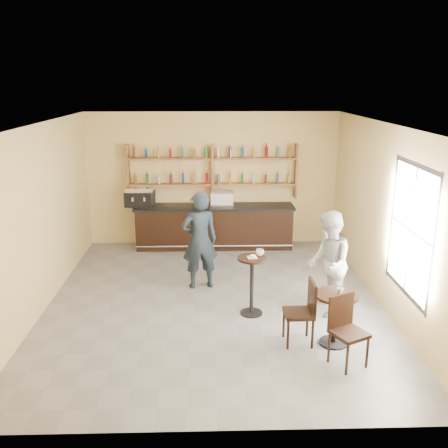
{
  "coord_description": "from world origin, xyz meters",
  "views": [
    {
      "loc": [
        -0.07,
        -8.37,
        3.91
      ],
      "look_at": [
        0.2,
        0.8,
        1.25
      ],
      "focal_mm": 40.0,
      "sensor_mm": 36.0,
      "label": 1
    }
  ],
  "objects_px": {
    "pastry_case": "(222,199)",
    "pedestal_table": "(252,286)",
    "bar_counter": "(214,226)",
    "patron_second": "(328,263)",
    "chair_west": "(299,313)",
    "man_main": "(200,240)",
    "espresso_machine": "(140,197)",
    "cafe_table": "(335,319)",
    "chair_south": "(349,333)"
  },
  "relations": [
    {
      "from": "pedestal_table",
      "to": "chair_west",
      "type": "distance_m",
      "value": 1.19
    },
    {
      "from": "pastry_case",
      "to": "chair_south",
      "type": "distance_m",
      "value": 5.6
    },
    {
      "from": "pastry_case",
      "to": "patron_second",
      "type": "xyz_separation_m",
      "value": [
        1.72,
        -3.62,
        -0.29
      ]
    },
    {
      "from": "patron_second",
      "to": "cafe_table",
      "type": "bearing_deg",
      "value": -0.42
    },
    {
      "from": "espresso_machine",
      "to": "chair_west",
      "type": "relative_size",
      "value": 0.64
    },
    {
      "from": "espresso_machine",
      "to": "pastry_case",
      "type": "bearing_deg",
      "value": 9.32
    },
    {
      "from": "man_main",
      "to": "pastry_case",
      "type": "bearing_deg",
      "value": -113.95
    },
    {
      "from": "cafe_table",
      "to": "chair_west",
      "type": "bearing_deg",
      "value": 174.81
    },
    {
      "from": "pedestal_table",
      "to": "cafe_table",
      "type": "xyz_separation_m",
      "value": [
        1.18,
        -1.06,
        -0.11
      ]
    },
    {
      "from": "bar_counter",
      "to": "pedestal_table",
      "type": "distance_m",
      "value": 3.7
    },
    {
      "from": "bar_counter",
      "to": "chair_west",
      "type": "xyz_separation_m",
      "value": [
        1.23,
        -4.66,
        -0.01
      ]
    },
    {
      "from": "pedestal_table",
      "to": "cafe_table",
      "type": "distance_m",
      "value": 1.59
    },
    {
      "from": "bar_counter",
      "to": "espresso_machine",
      "type": "height_order",
      "value": "espresso_machine"
    },
    {
      "from": "man_main",
      "to": "chair_south",
      "type": "bearing_deg",
      "value": 114.04
    },
    {
      "from": "pedestal_table",
      "to": "pastry_case",
      "type": "bearing_deg",
      "value": 96.57
    },
    {
      "from": "bar_counter",
      "to": "cafe_table",
      "type": "bearing_deg",
      "value": -69.25
    },
    {
      "from": "cafe_table",
      "to": "pedestal_table",
      "type": "bearing_deg",
      "value": 138.2
    },
    {
      "from": "cafe_table",
      "to": "patron_second",
      "type": "relative_size",
      "value": 0.46
    },
    {
      "from": "bar_counter",
      "to": "cafe_table",
      "type": "height_order",
      "value": "bar_counter"
    },
    {
      "from": "man_main",
      "to": "espresso_machine",
      "type": "bearing_deg",
      "value": -71.85
    },
    {
      "from": "chair_west",
      "to": "chair_south",
      "type": "xyz_separation_m",
      "value": [
        0.6,
        -0.65,
        0.0
      ]
    },
    {
      "from": "espresso_machine",
      "to": "chair_south",
      "type": "xyz_separation_m",
      "value": [
        3.59,
        -5.31,
        -0.75
      ]
    },
    {
      "from": "patron_second",
      "to": "pastry_case",
      "type": "bearing_deg",
      "value": -148.67
    },
    {
      "from": "pedestal_table",
      "to": "chair_west",
      "type": "bearing_deg",
      "value": -57.89
    },
    {
      "from": "chair_west",
      "to": "bar_counter",
      "type": "bearing_deg",
      "value": -166.6
    },
    {
      "from": "pedestal_table",
      "to": "patron_second",
      "type": "xyz_separation_m",
      "value": [
        1.3,
        0.03,
        0.39
      ]
    },
    {
      "from": "chair_south",
      "to": "patron_second",
      "type": "bearing_deg",
      "value": 60.36
    },
    {
      "from": "patron_second",
      "to": "chair_west",
      "type": "bearing_deg",
      "value": -26.92
    },
    {
      "from": "espresso_machine",
      "to": "chair_south",
      "type": "relative_size",
      "value": 0.64
    },
    {
      "from": "espresso_machine",
      "to": "pedestal_table",
      "type": "height_order",
      "value": "espresso_machine"
    },
    {
      "from": "cafe_table",
      "to": "pastry_case",
      "type": "bearing_deg",
      "value": 108.8
    },
    {
      "from": "pastry_case",
      "to": "pedestal_table",
      "type": "height_order",
      "value": "pastry_case"
    },
    {
      "from": "bar_counter",
      "to": "cafe_table",
      "type": "relative_size",
      "value": 4.59
    },
    {
      "from": "pastry_case",
      "to": "pedestal_table",
      "type": "relative_size",
      "value": 0.52
    },
    {
      "from": "pastry_case",
      "to": "chair_south",
      "type": "bearing_deg",
      "value": -67.67
    },
    {
      "from": "espresso_machine",
      "to": "cafe_table",
      "type": "bearing_deg",
      "value": -43.73
    },
    {
      "from": "cafe_table",
      "to": "chair_south",
      "type": "bearing_deg",
      "value": -85.24
    },
    {
      "from": "pastry_case",
      "to": "pedestal_table",
      "type": "xyz_separation_m",
      "value": [
        0.42,
        -3.65,
        -0.67
      ]
    },
    {
      "from": "chair_west",
      "to": "patron_second",
      "type": "xyz_separation_m",
      "value": [
        0.67,
        1.04,
        0.4
      ]
    },
    {
      "from": "pastry_case",
      "to": "cafe_table",
      "type": "height_order",
      "value": "pastry_case"
    },
    {
      "from": "pastry_case",
      "to": "cafe_table",
      "type": "xyz_separation_m",
      "value": [
        1.6,
        -4.71,
        -0.78
      ]
    },
    {
      "from": "bar_counter",
      "to": "cafe_table",
      "type": "xyz_separation_m",
      "value": [
        1.78,
        -4.71,
        -0.1
      ]
    },
    {
      "from": "chair_west",
      "to": "patron_second",
      "type": "height_order",
      "value": "patron_second"
    },
    {
      "from": "bar_counter",
      "to": "man_main",
      "type": "relative_size",
      "value": 1.99
    },
    {
      "from": "bar_counter",
      "to": "man_main",
      "type": "bearing_deg",
      "value": -97.15
    },
    {
      "from": "pastry_case",
      "to": "chair_south",
      "type": "relative_size",
      "value": 0.54
    },
    {
      "from": "pastry_case",
      "to": "chair_west",
      "type": "distance_m",
      "value": 4.82
    },
    {
      "from": "man_main",
      "to": "cafe_table",
      "type": "height_order",
      "value": "man_main"
    },
    {
      "from": "patron_second",
      "to": "espresso_machine",
      "type": "bearing_deg",
      "value": -128.79
    },
    {
      "from": "patron_second",
      "to": "man_main",
      "type": "bearing_deg",
      "value": -112.26
    }
  ]
}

